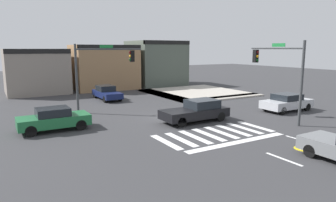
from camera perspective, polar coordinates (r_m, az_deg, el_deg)
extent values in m
plane|color=#353538|center=(22.15, 1.36, -3.35)|extent=(120.00, 120.00, 0.00)
cube|color=silver|center=(16.75, -0.37, -7.69)|extent=(0.43, 3.03, 0.01)
cube|color=silver|center=(17.23, 2.43, -7.19)|extent=(0.43, 3.03, 0.01)
cube|color=silver|center=(17.75, 5.07, -6.71)|extent=(0.43, 3.03, 0.01)
cube|color=silver|center=(18.31, 7.55, -6.24)|extent=(0.43, 3.03, 0.01)
cube|color=silver|center=(18.90, 9.87, -5.80)|extent=(0.43, 3.03, 0.01)
cube|color=silver|center=(19.52, 12.05, -5.37)|extent=(0.43, 3.03, 0.01)
cube|color=silver|center=(20.17, 14.08, -4.96)|extent=(0.43, 3.03, 0.01)
cube|color=silver|center=(20.84, 15.99, -4.57)|extent=(0.43, 3.03, 0.01)
cube|color=white|center=(17.17, 12.97, -7.51)|extent=(6.80, 0.50, 0.01)
cube|color=white|center=(15.25, 20.83, -10.12)|extent=(0.16, 2.00, 0.01)
cylinder|color=yellow|center=(17.16, 24.18, -8.15)|extent=(1.03, 1.03, 0.01)
cylinder|color=white|center=(16.97, 23.72, -8.29)|extent=(0.16, 0.16, 0.00)
cylinder|color=white|center=(17.34, 24.63, -7.98)|extent=(0.16, 0.16, 0.00)
cube|color=white|center=(17.16, 24.18, -8.13)|extent=(0.46, 0.04, 0.00)
cube|color=#B2AA9E|center=(31.52, 10.33, 0.57)|extent=(10.00, 1.60, 0.15)
cube|color=#B2AA9E|center=(33.00, -0.70, 1.14)|extent=(1.60, 10.00, 0.15)
cube|color=#B2AA9E|center=(35.25, 5.24, 1.65)|extent=(10.00, 10.00, 0.15)
cube|color=gray|center=(37.99, -23.47, 5.16)|extent=(6.50, 6.59, 5.02)
cube|color=black|center=(34.84, -23.08, 8.57)|extent=(6.50, 0.50, 0.50)
cube|color=#93704C|center=(39.19, -11.86, 6.22)|extent=(7.60, 5.49, 5.48)
cube|color=black|center=(36.72, -10.71, 9.92)|extent=(7.60, 0.50, 0.50)
cube|color=#4C564C|center=(42.85, -2.31, 7.10)|extent=(6.64, 6.84, 6.07)
cube|color=black|center=(40.01, -0.12, 10.91)|extent=(6.64, 0.50, 0.50)
cylinder|color=#383A3D|center=(21.46, 23.72, 2.93)|extent=(0.18, 0.18, 5.56)
cylinder|color=#383A3D|center=(22.72, 19.51, 9.29)|extent=(0.12, 4.47, 0.12)
cube|color=black|center=(23.94, 16.08, 8.08)|extent=(0.32, 0.32, 0.95)
sphere|color=#470A0A|center=(23.82, 16.42, 8.77)|extent=(0.22, 0.22, 0.22)
sphere|color=orange|center=(23.82, 16.38, 8.06)|extent=(0.22, 0.22, 0.22)
sphere|color=#0C3814|center=(23.83, 16.35, 7.36)|extent=(0.22, 0.22, 0.22)
cube|color=#197233|center=(22.57, 19.98, 9.82)|extent=(0.03, 1.10, 0.24)
cylinder|color=#383A3D|center=(24.73, -16.72, 3.95)|extent=(0.18, 0.18, 5.39)
cylinder|color=#383A3D|center=(25.42, -10.84, 9.50)|extent=(5.53, 0.12, 0.12)
cube|color=black|center=(26.15, -6.74, 8.34)|extent=(0.32, 0.32, 0.95)
sphere|color=#470A0A|center=(26.07, -7.09, 8.98)|extent=(0.22, 0.22, 0.22)
sphere|color=orange|center=(26.08, -7.08, 8.33)|extent=(0.22, 0.22, 0.22)
sphere|color=#0C3814|center=(26.09, -7.07, 7.69)|extent=(0.22, 0.22, 0.22)
cube|color=#197233|center=(25.32, -11.45, 9.98)|extent=(1.10, 0.03, 0.24)
cube|color=#141E4C|center=(30.97, -11.34, 1.30)|extent=(1.71, 4.54, 0.56)
cube|color=black|center=(31.26, -11.61, 2.38)|extent=(1.51, 1.92, 0.54)
cylinder|color=black|center=(29.83, -9.00, 0.57)|extent=(0.22, 0.64, 0.64)
cylinder|color=black|center=(29.32, -11.71, 0.33)|extent=(0.22, 0.64, 0.64)
cylinder|color=black|center=(32.69, -10.99, 1.31)|extent=(0.22, 0.64, 0.64)
cylinder|color=black|center=(32.23, -13.49, 1.10)|extent=(0.22, 0.64, 0.64)
cube|color=#B7BABF|center=(26.71, 21.33, -0.46)|extent=(4.39, 1.92, 0.63)
cube|color=black|center=(26.61, 21.38, 0.73)|extent=(2.04, 1.69, 0.50)
cylinder|color=black|center=(25.09, 20.69, -1.71)|extent=(0.62, 0.22, 0.62)
cylinder|color=black|center=(26.16, 17.81, -1.09)|extent=(0.62, 0.22, 0.62)
cylinder|color=black|center=(27.45, 24.62, -1.03)|extent=(0.62, 0.22, 0.62)
cylinder|color=black|center=(28.43, 21.83, -0.49)|extent=(0.62, 0.22, 0.62)
cube|color=black|center=(21.27, 4.98, -2.26)|extent=(4.80, 1.93, 0.61)
cube|color=black|center=(21.53, 6.41, -0.51)|extent=(2.06, 1.70, 0.59)
cylinder|color=black|center=(19.75, 2.54, -3.99)|extent=(0.67, 0.22, 0.67)
cylinder|color=black|center=(21.16, 0.01, -3.05)|extent=(0.67, 0.22, 0.67)
cylinder|color=black|center=(21.65, 9.81, -2.90)|extent=(0.67, 0.22, 0.67)
cylinder|color=black|center=(22.95, 7.06, -2.11)|extent=(0.67, 0.22, 0.67)
cylinder|color=black|center=(15.88, 25.10, -8.47)|extent=(0.22, 0.62, 0.62)
cylinder|color=black|center=(17.27, 28.34, -7.30)|extent=(0.22, 0.62, 0.62)
cube|color=#1E6638|center=(20.20, -20.55, -3.47)|extent=(4.23, 1.82, 0.63)
cube|color=black|center=(20.08, -20.76, -1.91)|extent=(1.93, 1.60, 0.50)
cylinder|color=black|center=(21.30, -17.08, -3.40)|extent=(0.67, 0.22, 0.67)
cylinder|color=black|center=(19.79, -15.99, -4.34)|extent=(0.67, 0.22, 0.67)
cylinder|color=black|center=(20.86, -24.79, -4.15)|extent=(0.67, 0.22, 0.67)
cylinder|color=black|center=(19.31, -24.29, -5.18)|extent=(0.67, 0.22, 0.67)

